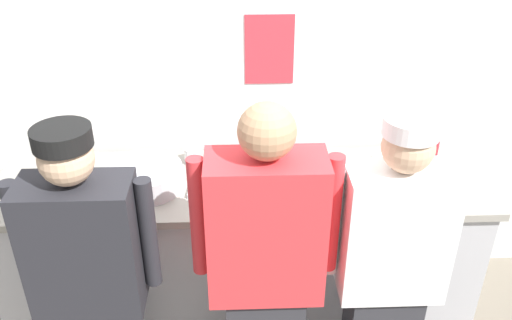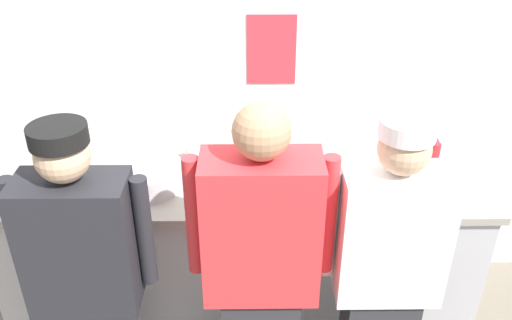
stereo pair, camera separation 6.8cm
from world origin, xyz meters
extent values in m
cube|color=silver|center=(0.00, 0.85, 1.34)|extent=(4.08, 0.10, 2.68)
cube|color=#B72D38|center=(0.18, 0.80, 1.51)|extent=(0.27, 0.01, 0.39)
cube|color=#B2B2B7|center=(0.00, 0.37, 0.45)|extent=(2.55, 0.65, 0.90)
cube|color=gray|center=(0.00, 0.37, 0.92)|extent=(2.60, 0.70, 0.04)
cube|color=#232328|center=(-0.64, -0.32, 1.07)|extent=(0.45, 0.24, 0.61)
cylinder|color=#232328|center=(-0.90, -0.28, 1.10)|extent=(0.07, 0.07, 0.52)
cylinder|color=#232328|center=(-0.38, -0.28, 1.10)|extent=(0.07, 0.07, 0.52)
sphere|color=tan|center=(-0.64, -0.32, 1.48)|extent=(0.21, 0.21, 0.21)
cylinder|color=black|center=(-0.64, -0.32, 1.57)|extent=(0.22, 0.22, 0.07)
cube|color=red|center=(0.10, -0.31, 1.14)|extent=(0.48, 0.24, 0.64)
cylinder|color=red|center=(-0.17, -0.27, 1.17)|extent=(0.07, 0.07, 0.55)
cylinder|color=red|center=(0.37, -0.27, 1.17)|extent=(0.07, 0.07, 0.55)
sphere|color=tan|center=(0.10, -0.31, 1.58)|extent=(0.22, 0.22, 0.22)
cube|color=white|center=(0.64, -0.27, 1.07)|extent=(0.45, 0.24, 0.60)
cylinder|color=white|center=(0.39, -0.23, 1.10)|extent=(0.07, 0.07, 0.51)
cylinder|color=white|center=(0.90, -0.23, 1.10)|extent=(0.07, 0.07, 0.51)
sphere|color=tan|center=(0.64, -0.27, 1.48)|extent=(0.21, 0.21, 0.21)
cylinder|color=white|center=(0.64, -0.27, 1.56)|extent=(0.22, 0.22, 0.07)
cylinder|color=white|center=(0.75, 0.21, 0.94)|extent=(0.21, 0.21, 0.01)
cylinder|color=white|center=(0.75, 0.21, 0.95)|extent=(0.21, 0.21, 0.01)
cylinder|color=white|center=(0.75, 0.21, 0.97)|extent=(0.21, 0.21, 0.01)
cylinder|color=white|center=(0.75, 0.21, 0.98)|extent=(0.21, 0.21, 0.01)
cylinder|color=white|center=(0.75, 0.21, 0.99)|extent=(0.21, 0.21, 0.01)
cylinder|color=white|center=(0.75, 0.21, 1.00)|extent=(0.21, 0.21, 0.01)
cylinder|color=white|center=(-0.92, 0.28, 0.94)|extent=(0.19, 0.19, 0.01)
cylinder|color=white|center=(-0.92, 0.28, 0.95)|extent=(0.19, 0.19, 0.01)
cylinder|color=white|center=(-0.92, 0.28, 0.97)|extent=(0.19, 0.19, 0.01)
cylinder|color=white|center=(-0.92, 0.28, 0.98)|extent=(0.19, 0.19, 0.01)
cylinder|color=white|center=(-0.92, 0.28, 0.99)|extent=(0.19, 0.19, 0.01)
cylinder|color=white|center=(-0.92, 0.28, 1.00)|extent=(0.19, 0.19, 0.01)
cylinder|color=#B7BABF|center=(-0.49, 0.34, 1.00)|extent=(0.40, 0.40, 0.12)
cube|color=#B7BABF|center=(-0.03, 0.35, 0.95)|extent=(0.48, 0.34, 0.02)
cylinder|color=red|center=(-0.80, 0.16, 1.01)|extent=(0.06, 0.06, 0.14)
cone|color=red|center=(-0.80, 0.16, 1.10)|extent=(0.05, 0.05, 0.04)
cylinder|color=red|center=(1.04, 0.45, 1.03)|extent=(0.05, 0.05, 0.18)
cone|color=red|center=(1.04, 0.45, 1.13)|extent=(0.05, 0.05, 0.04)
cylinder|color=#E5E066|center=(1.01, 0.53, 1.02)|extent=(0.06, 0.06, 0.16)
cone|color=#E5E066|center=(1.01, 0.53, 1.12)|extent=(0.05, 0.05, 0.04)
cylinder|color=white|center=(0.55, 0.49, 0.96)|extent=(0.09, 0.09, 0.05)
cylinder|color=#5B932D|center=(0.55, 0.49, 0.98)|extent=(0.08, 0.08, 0.01)
cylinder|color=white|center=(0.79, 0.55, 0.96)|extent=(0.09, 0.09, 0.04)
cylinder|color=red|center=(0.79, 0.55, 0.97)|extent=(0.07, 0.07, 0.01)
cylinder|color=white|center=(0.90, 0.33, 0.96)|extent=(0.08, 0.08, 0.05)
cylinder|color=gold|center=(0.90, 0.33, 0.98)|extent=(0.07, 0.07, 0.01)
cylinder|color=white|center=(0.42, 0.38, 0.96)|extent=(0.10, 0.10, 0.04)
cylinder|color=#5B932D|center=(0.42, 0.38, 0.97)|extent=(0.08, 0.08, 0.01)
cylinder|color=white|center=(-0.26, 0.58, 0.98)|extent=(0.09, 0.09, 0.09)
cube|color=#B7BABF|center=(0.41, 0.32, 0.94)|extent=(0.19, 0.03, 0.01)
cube|color=black|center=(0.28, 0.32, 0.94)|extent=(0.09, 0.03, 0.02)
camera|label=1|loc=(-0.01, -2.08, 2.47)|focal=38.32mm
camera|label=2|loc=(0.06, -2.08, 2.47)|focal=38.32mm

